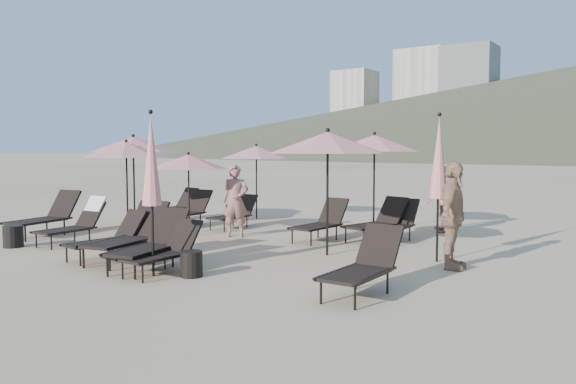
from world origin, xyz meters
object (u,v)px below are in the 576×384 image
Objects in this scene: lounger_2 at (129,234)px; lounger_4 at (165,250)px; lounger_12 at (109,237)px; umbrella_open_1 at (188,162)px; umbrella_closed_1 at (439,158)px; lounger_8 at (235,213)px; umbrella_open_3 at (256,152)px; side_table_1 at (192,264)px; umbrella_open_5 at (133,145)px; lounger_10 at (395,222)px; beachgoer_a at (235,201)px; lounger_9 at (321,221)px; side_table_0 at (13,236)px; lounger_0 at (46,215)px; lounger_3 at (151,242)px; lounger_6 at (174,205)px; umbrella_open_4 at (374,143)px; beachgoer_b at (440,199)px; beachgoer_c at (453,216)px; umbrella_open_0 at (126,150)px; lounger_7 at (187,210)px; lounger_11 at (378,221)px; lounger_1 at (76,222)px; lounger_5 at (364,264)px; umbrella_closed_0 at (151,161)px; umbrella_open_2 at (328,143)px.

lounger_2 is 1.41m from lounger_4.
lounger_12 is (-0.49, -0.08, -0.08)m from lounger_2.
umbrella_closed_1 is at bearing 4.14° from umbrella_open_1.
lounger_8 is 0.67× the size of umbrella_open_3.
lounger_4 is 3.52× the size of side_table_1.
lounger_10 is at bearing 11.81° from umbrella_open_5.
umbrella_closed_1 reaches higher than lounger_8.
umbrella_open_5 is at bearing 147.44° from beachgoer_a.
lounger_9 is 6.66m from side_table_0.
lounger_0 is at bearing -147.13° from umbrella_open_1.
lounger_9 is (0.84, 4.30, -0.03)m from lounger_3.
lounger_6 is (-4.77, 5.08, -0.03)m from lounger_3.
umbrella_open_4 is (0.63, 6.55, 1.84)m from lounger_4.
lounger_2 reaches higher than lounger_10.
lounger_2 is at bearing 151.47° from lounger_3.
umbrella_open_4 is at bearing 83.25° from lounger_4.
umbrella_open_5 is (-5.63, -0.64, 1.77)m from lounger_9.
beachgoer_b is (7.37, 2.03, 0.41)m from lounger_6.
side_table_0 is 8.98m from beachgoer_c.
lounger_6 is at bearing 169.15° from umbrella_closed_1.
lounger_0 is 0.83× the size of umbrella_open_0.
lounger_7 is 1.02× the size of beachgoer_b.
umbrella_open_4 is (-0.77, 1.36, 1.78)m from lounger_11.
lounger_5 is at bearing -7.34° from lounger_1.
beachgoer_c is at bearing 40.72° from umbrella_closed_0.
umbrella_open_4 reaches higher than umbrella_open_1.
lounger_7 is at bearing 129.88° from umbrella_closed_0.
umbrella_open_2 is at bearing -52.08° from lounger_9.
lounger_1 is 6.00m from umbrella_open_3.
lounger_6 is 3.97× the size of side_table_1.
umbrella_open_3 reaches higher than lounger_12.
lounger_4 is 4.45m from lounger_9.
lounger_3 is 0.73× the size of umbrella_open_2.
beachgoer_b reaches higher than lounger_0.
lounger_5 is at bearing -15.09° from beachgoer_b.
umbrella_open_0 is at bearing 150.14° from side_table_1.
umbrella_open_4 is (2.47, 6.26, 1.82)m from lounger_12.
side_table_0 is at bearing -178.49° from side_table_1.
umbrella_open_2 is (-1.99, 2.31, 1.76)m from lounger_5.
lounger_3 is 1.36m from lounger_12.
side_table_1 is (1.91, -0.31, -0.28)m from lounger_2.
side_table_0 is at bearing -175.55° from lounger_5.
umbrella_open_0 is 5.54× the size of side_table_1.
side_table_1 is at bearing -16.83° from lounger_3.
umbrella_open_1 reaches higher than beachgoer_a.
umbrella_open_1 is 4.21m from umbrella_closed_0.
umbrella_open_5 is 0.91× the size of umbrella_closed_1.
lounger_10 is 5.97m from umbrella_closed_0.
umbrella_closed_1 is at bearing 48.19° from umbrella_closed_0.
beachgoer_c is at bearing -16.80° from lounger_8.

